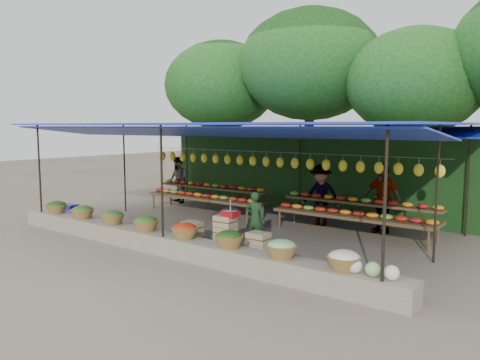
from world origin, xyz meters
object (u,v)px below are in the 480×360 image
Objects in this scene: crate_counter at (224,236)px; blue_crate_front at (69,217)px; weighing_scale at (231,212)px; vendor_seated at (255,218)px; blue_crate_back at (69,209)px.

blue_crate_front is (-5.41, -0.42, -0.15)m from crate_counter.
blue_crate_front is at bearing -175.51° from crate_counter.
crate_counter reaches higher than blue_crate_front.
crate_counter is at bearing -180.00° from weighing_scale.
blue_crate_front is (-5.73, -1.17, -0.47)m from vendor_seated.
blue_crate_back is (-6.53, 0.30, -0.16)m from crate_counter.
vendor_seated is (0.14, 0.75, -0.23)m from weighing_scale.
blue_crate_front is 1.02× the size of blue_crate_back.
blue_crate_back is at bearing -10.59° from vendor_seated.
weighing_scale is 0.30× the size of vendor_seated.
blue_crate_back is (-6.85, -0.45, -0.47)m from vendor_seated.
blue_crate_front is 1.33m from blue_crate_back.
weighing_scale is 0.72× the size of blue_crate_front.
crate_counter reaches higher than blue_crate_back.
blue_crate_back is (-1.12, 0.73, -0.00)m from blue_crate_front.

